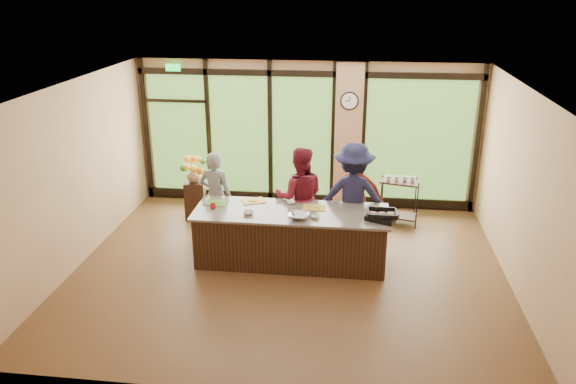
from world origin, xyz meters
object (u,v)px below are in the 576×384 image
(roasting_pan, at_px, (382,217))
(cook_right, at_px, (353,197))
(island_base, at_px, (291,238))
(flower_stand, at_px, (195,200))
(bar_cart, at_px, (399,196))
(cook_left, at_px, (216,196))

(roasting_pan, bearing_deg, cook_right, 141.62)
(island_base, relative_size, flower_stand, 4.03)
(flower_stand, relative_size, bar_cart, 0.78)
(island_base, relative_size, roasting_pan, 6.83)
(cook_right, relative_size, bar_cart, 1.94)
(island_base, bearing_deg, roasting_pan, -6.77)
(island_base, distance_m, roasting_pan, 1.56)
(island_base, bearing_deg, flower_stand, 142.37)
(island_base, bearing_deg, cook_right, 34.48)
(roasting_pan, height_order, flower_stand, roasting_pan)
(flower_stand, bearing_deg, cook_left, -61.83)
(cook_left, height_order, roasting_pan, cook_left)
(cook_right, relative_size, roasting_pan, 4.23)
(cook_left, bearing_deg, bar_cart, -151.87)
(cook_right, distance_m, flower_stand, 3.29)
(island_base, height_order, roasting_pan, roasting_pan)
(cook_right, height_order, flower_stand, cook_right)
(flower_stand, xyz_separation_m, bar_cart, (3.99, 0.18, 0.21))
(bar_cart, bearing_deg, cook_right, -114.53)
(cook_left, xyz_separation_m, cook_right, (2.45, -0.04, 0.12))
(cook_right, height_order, roasting_pan, cook_right)
(island_base, height_order, flower_stand, island_base)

